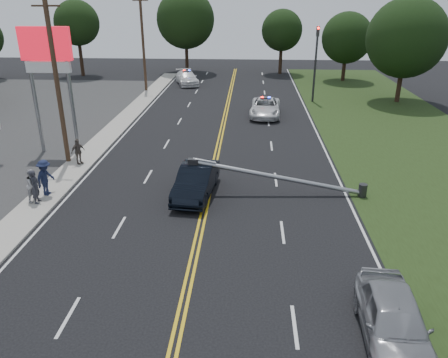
# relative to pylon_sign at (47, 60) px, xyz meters

# --- Properties ---
(ground) EXTENTS (120.00, 120.00, 0.00)m
(ground) POSITION_rel_pylon_sign_xyz_m (10.50, -14.00, -6.00)
(ground) COLOR black
(ground) RESTS_ON ground
(sidewalk) EXTENTS (1.80, 70.00, 0.12)m
(sidewalk) POSITION_rel_pylon_sign_xyz_m (2.10, -4.00, -5.94)
(sidewalk) COLOR #A29D92
(sidewalk) RESTS_ON ground
(centerline_yellow) EXTENTS (0.36, 80.00, 0.00)m
(centerline_yellow) POSITION_rel_pylon_sign_xyz_m (10.50, -4.00, -5.99)
(centerline_yellow) COLOR gold
(centerline_yellow) RESTS_ON ground
(pylon_sign) EXTENTS (3.20, 0.35, 8.00)m
(pylon_sign) POSITION_rel_pylon_sign_xyz_m (0.00, 0.00, 0.00)
(pylon_sign) COLOR gray
(pylon_sign) RESTS_ON ground
(traffic_signal) EXTENTS (0.28, 0.41, 7.05)m
(traffic_signal) POSITION_rel_pylon_sign_xyz_m (18.80, 16.00, -1.79)
(traffic_signal) COLOR #2D2D30
(traffic_signal) RESTS_ON ground
(fallen_streetlight) EXTENTS (9.36, 0.44, 1.91)m
(fallen_streetlight) POSITION_rel_pylon_sign_xyz_m (14.69, -6.00, -5.08)
(fallen_streetlight) COLOR #2D2D30
(fallen_streetlight) RESTS_ON ground
(utility_pole_mid) EXTENTS (1.60, 0.28, 10.00)m
(utility_pole_mid) POSITION_rel_pylon_sign_xyz_m (1.30, -2.00, -0.91)
(utility_pole_mid) COLOR #382619
(utility_pole_mid) RESTS_ON ground
(utility_pole_far) EXTENTS (1.60, 0.28, 10.00)m
(utility_pole_far) POSITION_rel_pylon_sign_xyz_m (1.30, 20.00, -0.91)
(utility_pole_far) COLOR #382619
(utility_pole_far) RESTS_ON ground
(tree_5) EXTENTS (5.52, 5.52, 9.26)m
(tree_5) POSITION_rel_pylon_sign_xyz_m (-9.12, 29.30, 0.48)
(tree_5) COLOR black
(tree_5) RESTS_ON ground
(tree_6) EXTENTS (7.47, 7.47, 10.53)m
(tree_6) POSITION_rel_pylon_sign_xyz_m (4.08, 32.58, 0.79)
(tree_6) COLOR black
(tree_6) RESTS_ON ground
(tree_7) EXTENTS (5.22, 5.22, 8.12)m
(tree_7) POSITION_rel_pylon_sign_xyz_m (16.56, 32.38, -0.51)
(tree_7) COLOR black
(tree_7) RESTS_ON ground
(tree_8) EXTENTS (5.94, 5.94, 7.99)m
(tree_8) POSITION_rel_pylon_sign_xyz_m (23.96, 27.72, -0.99)
(tree_8) COLOR black
(tree_8) RESTS_ON ground
(tree_9) EXTENTS (7.38, 7.38, 9.71)m
(tree_9) POSITION_rel_pylon_sign_xyz_m (27.12, 16.47, 0.02)
(tree_9) COLOR black
(tree_9) RESTS_ON ground
(crashed_sedan) EXTENTS (2.15, 4.99, 1.60)m
(crashed_sedan) POSITION_rel_pylon_sign_xyz_m (9.90, -6.32, -5.20)
(crashed_sedan) COLOR black
(crashed_sedan) RESTS_ON ground
(waiting_sedan) EXTENTS (2.18, 4.76, 1.58)m
(waiting_sedan) POSITION_rel_pylon_sign_xyz_m (17.05, -16.49, -5.20)
(waiting_sedan) COLOR #95969C
(waiting_sedan) RESTS_ON ground
(emergency_a) EXTENTS (2.82, 5.55, 1.50)m
(emergency_a) POSITION_rel_pylon_sign_xyz_m (13.97, 10.19, -5.25)
(emergency_a) COLOR silver
(emergency_a) RESTS_ON ground
(emergency_b) EXTENTS (3.61, 5.67, 1.53)m
(emergency_b) POSITION_rel_pylon_sign_xyz_m (5.23, 24.06, -5.23)
(emergency_b) COLOR silver
(emergency_b) RESTS_ON ground
(bystander_a) EXTENTS (0.49, 0.68, 1.74)m
(bystander_a) POSITION_rel_pylon_sign_xyz_m (2.07, -7.91, -5.01)
(bystander_a) COLOR #292931
(bystander_a) RESTS_ON sidewalk
(bystander_b) EXTENTS (0.84, 0.97, 1.71)m
(bystander_b) POSITION_rel_pylon_sign_xyz_m (1.88, -7.71, -5.02)
(bystander_b) COLOR #A1A1A5
(bystander_b) RESTS_ON sidewalk
(bystander_c) EXTENTS (0.94, 1.35, 1.91)m
(bystander_c) POSITION_rel_pylon_sign_xyz_m (2.16, -6.95, -4.92)
(bystander_c) COLOR #19203E
(bystander_c) RESTS_ON sidewalk
(bystander_d) EXTENTS (0.85, 1.00, 1.60)m
(bystander_d) POSITION_rel_pylon_sign_xyz_m (2.19, -2.48, -5.07)
(bystander_d) COLOR #544A43
(bystander_d) RESTS_ON sidewalk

